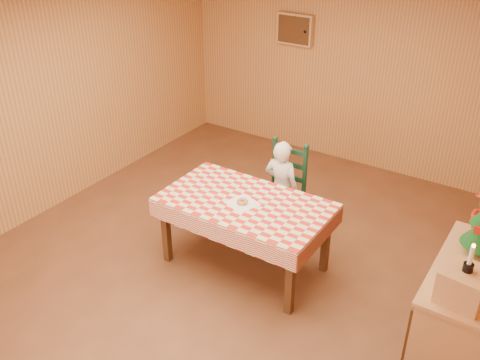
# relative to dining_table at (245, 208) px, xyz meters

# --- Properties ---
(ground) EXTENTS (6.00, 6.00, 0.00)m
(ground) POSITION_rel_dining_table_xyz_m (-0.10, -0.14, -0.69)
(ground) COLOR brown
(ground) RESTS_ON ground
(cabin_walls) EXTENTS (5.10, 6.05, 2.65)m
(cabin_walls) POSITION_rel_dining_table_xyz_m (-0.10, 0.39, 1.14)
(cabin_walls) COLOR #C88648
(cabin_walls) RESTS_ON ground
(dining_table) EXTENTS (1.66, 0.96, 0.77)m
(dining_table) POSITION_rel_dining_table_xyz_m (0.00, 0.00, 0.00)
(dining_table) COLOR #4F2D15
(dining_table) RESTS_ON ground
(ladder_chair) EXTENTS (0.44, 0.40, 1.08)m
(ladder_chair) POSITION_rel_dining_table_xyz_m (0.00, 0.79, -0.18)
(ladder_chair) COLOR black
(ladder_chair) RESTS_ON ground
(seated_child) EXTENTS (0.41, 0.27, 1.12)m
(seated_child) POSITION_rel_dining_table_xyz_m (0.00, 0.73, -0.13)
(seated_child) COLOR silver
(seated_child) RESTS_ON ground
(napkin) EXTENTS (0.33, 0.33, 0.00)m
(napkin) POSITION_rel_dining_table_xyz_m (0.00, -0.05, 0.08)
(napkin) COLOR white
(napkin) RESTS_ON dining_table
(donut) EXTENTS (0.12, 0.12, 0.04)m
(donut) POSITION_rel_dining_table_xyz_m (0.00, -0.05, 0.10)
(donut) COLOR #C17C45
(donut) RESTS_ON napkin
(shelf_unit) EXTENTS (0.54, 1.24, 0.93)m
(shelf_unit) POSITION_rel_dining_table_xyz_m (2.10, -0.11, -0.22)
(shelf_unit) COLOR tan
(shelf_unit) RESTS_ON ground
(crate) EXTENTS (0.33, 0.33, 0.25)m
(crate) POSITION_rel_dining_table_xyz_m (2.11, -0.51, 0.37)
(crate) COLOR tan
(crate) RESTS_ON shelf_unit
(candle_set) EXTENTS (0.07, 0.07, 0.22)m
(candle_set) POSITION_rel_dining_table_xyz_m (2.11, -0.51, 0.56)
(candle_set) COLOR black
(candle_set) RESTS_ON crate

